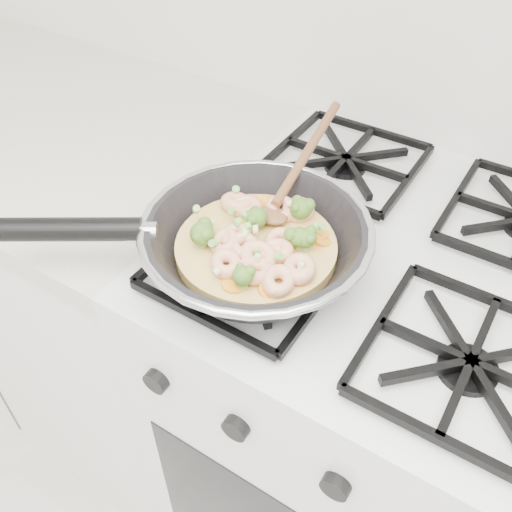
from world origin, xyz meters
The scene contains 3 objects.
stove centered at (0.00, 1.70, 0.46)m, with size 0.60×0.60×0.92m.
counter_left centered at (-0.80, 1.70, 0.45)m, with size 1.00×0.60×0.90m.
skillet centered at (-0.15, 1.56, 0.96)m, with size 0.45×0.50×0.09m.
Camera 1 is at (0.14, 1.10, 1.44)m, focal length 39.00 mm.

